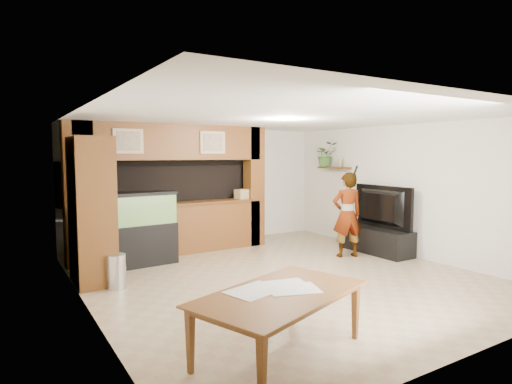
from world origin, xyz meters
TOP-DOWN VIEW (x-y plane):
  - floor at (0.00, 0.00)m, footprint 6.50×6.50m
  - ceiling at (0.00, 0.00)m, footprint 6.50×6.50m
  - wall_back at (0.00, 3.25)m, footprint 6.00×0.00m
  - wall_left at (-3.00, 0.00)m, footprint 0.00×6.50m
  - wall_right at (3.00, 0.00)m, footprint 0.00×6.50m
  - partition at (-0.95, 2.64)m, footprint 4.20×0.99m
  - wall_clock at (-2.97, 1.00)m, footprint 0.05×0.25m
  - wall_shelf at (2.85, 1.95)m, footprint 0.25×0.90m
  - pantry_cabinet at (-2.70, 1.29)m, footprint 0.57×0.93m
  - trash_can at (-2.47, 0.80)m, footprint 0.28×0.28m
  - aquarium at (-1.72, 1.95)m, footprint 1.21×0.45m
  - tv_stand at (2.65, 0.41)m, footprint 0.56×1.53m
  - television at (2.65, 0.41)m, footprint 0.26×1.51m
  - photo_frame at (2.85, 1.78)m, footprint 0.06×0.15m
  - potted_plant at (2.82, 2.22)m, footprint 0.64×0.60m
  - person at (1.90, 0.49)m, footprint 0.70×0.57m
  - microphone at (1.95, 0.33)m, footprint 0.04×0.11m
  - dining_table at (-1.59, -2.27)m, footprint 2.06×1.56m
  - newspaper_a at (-1.79, -2.07)m, footprint 0.63×0.53m
  - newspaper_b at (-1.44, -2.23)m, footprint 0.60×0.51m
  - newspaper_c at (-1.44, -2.07)m, footprint 0.56×0.46m
  - counter_box at (0.66, 2.45)m, footprint 0.35×0.28m

SIDE VIEW (x-z plane):
  - floor at x=0.00m, z-range 0.00..0.00m
  - tv_stand at x=2.65m, z-range 0.00..0.51m
  - trash_can at x=-2.47m, z-range 0.00..0.52m
  - dining_table at x=-1.59m, z-range 0.00..0.64m
  - newspaper_b at x=-1.44m, z-range 0.64..0.65m
  - newspaper_c at x=-1.44m, z-range 0.64..0.65m
  - newspaper_a at x=-1.79m, z-range 0.64..0.65m
  - aquarium at x=-1.72m, z-range -0.01..1.32m
  - person at x=1.90m, z-range 0.00..1.66m
  - television at x=2.65m, z-range 0.51..1.38m
  - pantry_cabinet at x=-2.70m, z-range 0.00..2.28m
  - counter_box at x=0.66m, z-range 1.04..1.25m
  - wall_back at x=0.00m, z-range -1.70..4.30m
  - wall_left at x=-3.00m, z-range -1.95..4.55m
  - wall_right at x=3.00m, z-range -1.95..4.55m
  - partition at x=-0.95m, z-range 0.01..2.61m
  - wall_shelf at x=2.85m, z-range 1.68..1.72m
  - microphone at x=1.95m, z-range 1.63..1.80m
  - photo_frame at x=2.85m, z-range 1.72..1.92m
  - wall_clock at x=-2.97m, z-range 1.77..2.02m
  - potted_plant at x=2.82m, z-range 1.72..2.30m
  - ceiling at x=0.00m, z-range 2.60..2.60m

